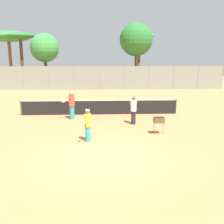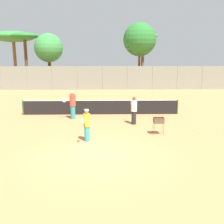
# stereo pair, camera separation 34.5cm
# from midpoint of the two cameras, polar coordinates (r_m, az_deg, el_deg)

# --- Properties ---
(ground_plane) EXTENTS (80.00, 80.00, 0.00)m
(ground_plane) POSITION_cam_midpoint_polar(r_m,az_deg,el_deg) (11.44, -2.34, -9.54)
(ground_plane) COLOR #D37F4C
(tennis_net) EXTENTS (11.26, 0.10, 1.07)m
(tennis_net) POSITION_cam_midpoint_polar(r_m,az_deg,el_deg) (18.90, -1.95, 1.12)
(tennis_net) COLOR #26592D
(tennis_net) RESTS_ON ground_plane
(back_fence) EXTENTS (30.48, 0.08, 2.87)m
(back_fence) POSITION_cam_midpoint_polar(r_m,az_deg,el_deg) (31.97, -1.72, 7.40)
(back_fence) COLOR gray
(back_fence) RESTS_ON ground_plane
(tree_0) EXTENTS (3.96, 3.96, 7.16)m
(tree_0) POSITION_cam_midpoint_polar(r_m,az_deg,el_deg) (37.14, 7.05, 15.72)
(tree_0) COLOR brown
(tree_0) RESTS_ON ground_plane
(tree_1) EXTENTS (3.50, 3.50, 7.00)m
(tree_1) POSITION_cam_midpoint_polar(r_m,az_deg,el_deg) (36.84, -18.22, 14.99)
(tree_1) COLOR brown
(tree_1) RESTS_ON ground_plane
(tree_2) EXTENTS (3.61, 3.61, 6.85)m
(tree_2) POSITION_cam_midpoint_polar(r_m,az_deg,el_deg) (35.00, -13.35, 13.37)
(tree_2) COLOR brown
(tree_2) RESTS_ON ground_plane
(tree_3) EXTENTS (4.12, 4.12, 8.12)m
(tree_3) POSITION_cam_midpoint_polar(r_m,az_deg,el_deg) (34.08, 6.34, 15.39)
(tree_3) COLOR brown
(tree_3) RESTS_ON ground_plane
(tree_4) EXTENTS (5.87, 5.87, 7.33)m
(tree_4) POSITION_cam_midpoint_polar(r_m,az_deg,el_deg) (39.40, -20.47, 15.02)
(tree_4) COLOR brown
(tree_4) RESTS_ON ground_plane
(player_white_outfit) EXTENTS (0.39, 0.87, 1.63)m
(player_white_outfit) POSITION_cam_midpoint_polar(r_m,az_deg,el_deg) (13.06, -4.77, -2.82)
(player_white_outfit) COLOR teal
(player_white_outfit) RESTS_ON ground_plane
(player_red_cap) EXTENTS (0.36, 0.91, 1.74)m
(player_red_cap) POSITION_cam_midpoint_polar(r_m,az_deg,el_deg) (16.26, 5.40, 0.41)
(player_red_cap) COLOR #26262D
(player_red_cap) RESTS_ON ground_plane
(player_yellow_shirt) EXTENTS (0.95, 0.40, 1.90)m
(player_yellow_shirt) POSITION_cam_midpoint_polar(r_m,az_deg,el_deg) (17.69, -8.02, 1.60)
(player_yellow_shirt) COLOR teal
(player_yellow_shirt) RESTS_ON ground_plane
(ball_cart) EXTENTS (0.56, 0.41, 0.94)m
(ball_cart) POSITION_cam_midpoint_polar(r_m,az_deg,el_deg) (14.44, 10.80, -2.10)
(ball_cart) COLOR brown
(ball_cart) RESTS_ON ground_plane
(tennis_ball_0) EXTENTS (0.07, 0.07, 0.07)m
(tennis_ball_0) POSITION_cam_midpoint_polar(r_m,az_deg,el_deg) (15.38, 2.61, -3.58)
(tennis_ball_0) COLOR #D1E54C
(tennis_ball_0) RESTS_ON ground_plane
(tennis_ball_1) EXTENTS (0.07, 0.07, 0.07)m
(tennis_ball_1) POSITION_cam_midpoint_polar(r_m,az_deg,el_deg) (16.81, -3.96, -2.18)
(tennis_ball_1) COLOR #D1E54C
(tennis_ball_1) RESTS_ON ground_plane
(tennis_ball_2) EXTENTS (0.07, 0.07, 0.07)m
(tennis_ball_2) POSITION_cam_midpoint_polar(r_m,az_deg,el_deg) (15.82, 10.99, -3.34)
(tennis_ball_2) COLOR #D1E54C
(tennis_ball_2) RESTS_ON ground_plane
(tennis_ball_3) EXTENTS (0.07, 0.07, 0.07)m
(tennis_ball_3) POSITION_cam_midpoint_polar(r_m,az_deg,el_deg) (15.79, 17.87, -3.75)
(tennis_ball_3) COLOR #D1E54C
(tennis_ball_3) RESTS_ON ground_plane
(tennis_ball_4) EXTENTS (0.07, 0.07, 0.07)m
(tennis_ball_4) POSITION_cam_midpoint_polar(r_m,az_deg,el_deg) (19.17, -14.17, -0.70)
(tennis_ball_4) COLOR #D1E54C
(tennis_ball_4) RESTS_ON ground_plane
(tennis_ball_5) EXTENTS (0.07, 0.07, 0.07)m
(tennis_ball_5) POSITION_cam_midpoint_polar(r_m,az_deg,el_deg) (17.44, 2.23, -1.62)
(tennis_ball_5) COLOR #D1E54C
(tennis_ball_5) RESTS_ON ground_plane
(tennis_ball_6) EXTENTS (0.07, 0.07, 0.07)m
(tennis_ball_6) POSITION_cam_midpoint_polar(r_m,az_deg,el_deg) (18.82, 13.29, -0.90)
(tennis_ball_6) COLOR #D1E54C
(tennis_ball_6) RESTS_ON ground_plane
(parked_car) EXTENTS (4.20, 1.70, 1.60)m
(parked_car) POSITION_cam_midpoint_polar(r_m,az_deg,el_deg) (36.72, 7.46, 6.76)
(parked_car) COLOR #232328
(parked_car) RESTS_ON ground_plane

